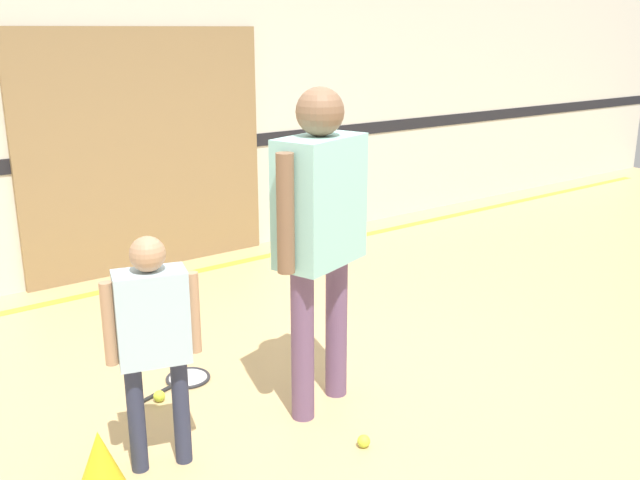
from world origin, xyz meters
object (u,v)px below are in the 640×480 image
Objects in this scene: racket_spare_on_floor at (185,379)px; tennis_ball_by_spare_racket at (159,396)px; training_cone at (100,461)px; person_student_left at (153,329)px; tennis_ball_near_instructor at (364,441)px; person_instructor at (320,218)px.

tennis_ball_by_spare_racket is (-0.23, -0.14, 0.02)m from racket_spare_on_floor.
tennis_ball_by_spare_racket is at bearing 47.44° from training_cone.
person_student_left reaches higher than training_cone.
person_student_left is at bearing -113.12° from tennis_ball_by_spare_racket.
tennis_ball_by_spare_racket is (-0.64, 1.05, 0.00)m from tennis_ball_near_instructor.
racket_spare_on_floor is 1.09m from training_cone.
person_instructor is 1.40m from tennis_ball_by_spare_racket.
person_student_left is 17.57× the size of tennis_ball_near_instructor.
tennis_ball_near_instructor is at bearing 92.00° from racket_spare_on_floor.
tennis_ball_by_spare_racket is at bearing 121.29° from tennis_ball_near_instructor.
person_instructor is at bearing 16.87° from person_student_left.
tennis_ball_near_instructor is at bearing -20.49° from training_cone.
training_cone reaches higher than racket_spare_on_floor.
tennis_ball_by_spare_racket is (-0.71, 0.57, -1.06)m from person_instructor.
person_student_left reaches higher than tennis_ball_near_instructor.
person_student_left is at bearing 152.11° from tennis_ball_near_instructor.
person_instructor is 1.52× the size of person_student_left.
person_student_left is 2.19× the size of racket_spare_on_floor.
person_student_left is (-0.96, -0.01, -0.37)m from person_instructor.
tennis_ball_by_spare_racket is 0.83m from training_cone.
person_instructor is at bearing -38.78° from tennis_ball_by_spare_racket.
person_student_left is 17.57× the size of tennis_ball_by_spare_racket.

